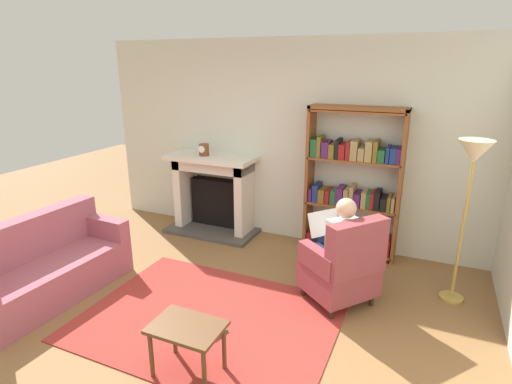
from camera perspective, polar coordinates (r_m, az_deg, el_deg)
ground at (r=3.96m, az=-8.89°, el=-19.45°), size 14.00×14.00×0.00m
back_wall at (r=5.57m, az=4.73°, el=6.92°), size 5.60×0.10×2.70m
area_rug at (r=4.16m, az=-6.58°, el=-17.20°), size 2.40×1.80×0.01m
fireplace at (r=5.95m, az=-5.84°, el=0.12°), size 1.31×0.64×1.14m
mantel_clock at (r=5.76m, az=-7.30°, el=5.89°), size 0.14×0.14×0.17m
bookshelf at (r=5.24m, az=13.35°, el=0.75°), size 1.17×0.32×1.89m
armchair_reading at (r=4.25m, az=12.12°, el=-10.15°), size 0.88×0.89×0.97m
seated_reader at (r=4.24m, az=11.28°, el=-7.17°), size 0.59×0.57×1.14m
sofa_floral at (r=4.88m, az=-27.55°, el=-9.47°), size 0.80×1.73×0.85m
side_table at (r=3.38m, az=-9.62°, el=-18.92°), size 0.56×0.39×0.44m
scattered_books at (r=3.98m, az=-6.38°, el=-18.68°), size 0.28×0.27×0.03m
floor_lamp at (r=4.39m, az=28.07°, el=3.14°), size 0.32×0.32×1.69m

